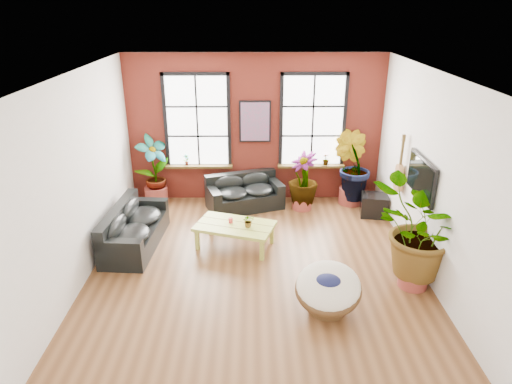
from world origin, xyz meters
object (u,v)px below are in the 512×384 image
(sofa_back, at_px, (244,193))
(papasan_chair, at_px, (328,289))
(sofa_left, at_px, (133,229))
(coffee_table, at_px, (235,227))

(sofa_back, relative_size, papasan_chair, 1.50)
(sofa_left, xyz_separation_m, coffee_table, (2.04, -0.06, 0.06))
(papasan_chair, bearing_deg, sofa_back, 123.35)
(sofa_left, relative_size, papasan_chair, 1.65)
(sofa_left, bearing_deg, papasan_chair, -116.78)
(coffee_table, height_order, papasan_chair, papasan_chair)
(sofa_left, height_order, coffee_table, sofa_left)
(sofa_back, bearing_deg, coffee_table, -113.70)
(coffee_table, bearing_deg, sofa_left, -163.59)
(sofa_left, bearing_deg, sofa_back, -46.15)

